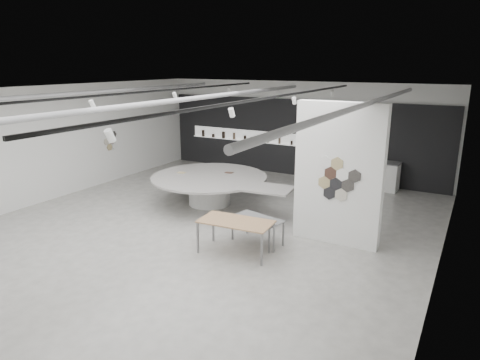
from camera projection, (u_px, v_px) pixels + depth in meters
The scene contains 7 objects.
room at pixel (197, 156), 11.45m from camera, with size 12.02×14.02×3.82m.
back_wall_display at pixel (295, 138), 17.41m from camera, with size 11.80×0.27×3.10m.
partition_column at pixel (339, 175), 10.66m from camera, with size 2.20×0.38×3.60m.
display_island at pixel (211, 186), 13.91m from camera, with size 5.08×4.13×0.96m.
sample_table_wood at pixel (236, 223), 10.27m from camera, with size 1.83×1.02×0.83m.
sample_table_stone at pixel (257, 220), 10.90m from camera, with size 1.41×0.93×0.67m.
kitchen_counter at pixel (373, 174), 15.76m from camera, with size 1.87×0.81×1.44m.
Camera 1 is at (6.42, -9.20, 4.48)m, focal length 32.00 mm.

